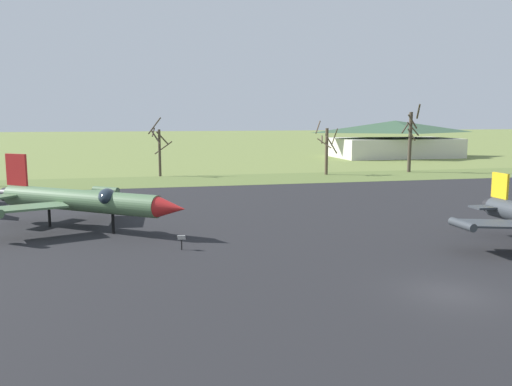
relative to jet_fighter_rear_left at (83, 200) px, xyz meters
name	(u,v)px	position (x,y,z in m)	size (l,w,h in m)	color
ground_plane	(448,294)	(17.82, -18.05, -2.27)	(600.00, 600.00, 0.00)	olive
asphalt_apron	(331,228)	(17.82, -2.90, -2.25)	(102.73, 50.50, 0.05)	black
grass_verge_strip	(246,179)	(17.82, 28.35, -2.24)	(162.73, 12.00, 0.06)	#5C6D35
jet_fighter_rear_left	(83,200)	(0.00, 0.00, 0.00)	(14.33, 12.85, 5.41)	#4C6B47
info_placard_rear_left	(182,241)	(6.41, -7.20, -1.66)	(0.53, 0.37, 0.99)	black
bare_tree_left_of_center	(159,147)	(6.89, 35.01, 1.78)	(3.39, 3.14, 8.18)	#42382D
bare_tree_center	(327,148)	(30.15, 31.45, 1.52)	(3.31, 3.39, 7.70)	brown
bare_tree_right_of_center	(411,138)	(43.54, 32.04, 2.82)	(2.78, 2.77, 10.11)	#42382D
visitor_building	(395,139)	(56.00, 60.87, 1.44)	(25.99, 14.62, 7.51)	beige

